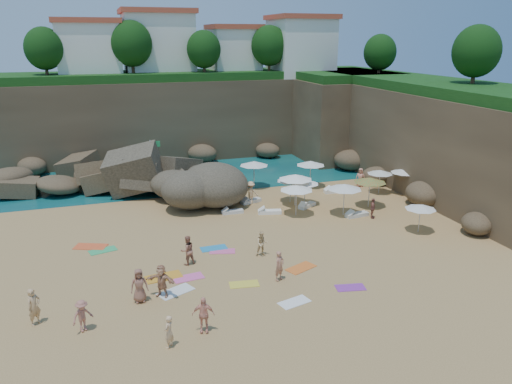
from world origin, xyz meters
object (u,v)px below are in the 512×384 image
object	(u,v)px
parasol_2	(311,163)
lounger_0	(232,212)
parasol_0	(295,177)
person_stand_2	(251,193)
person_stand_0	(34,307)
person_stand_5	(194,183)
person_stand_4	(360,177)
rock_outcrop	(170,198)
person_stand_3	(373,208)
flag_pole	(153,158)
person_stand_1	(187,250)
parasol_1	(254,163)
person_stand_6	(169,332)

from	to	relation	value
parasol_2	lounger_0	world-z (taller)	parasol_2
parasol_0	person_stand_2	world-z (taller)	parasol_0
person_stand_0	person_stand_5	xyz separation A→B (m)	(10.60, 17.09, -0.06)
person_stand_4	person_stand_2	bearing A→B (deg)	-138.71
parasol_2	lounger_0	distance (m)	9.36
lounger_0	parasol_0	bearing A→B (deg)	4.52
rock_outcrop	person_stand_0	world-z (taller)	person_stand_0
person_stand_2	person_stand_4	xyz separation A→B (m)	(10.23, 1.41, -0.07)
lounger_0	person_stand_3	xyz separation A→B (m)	(9.11, -4.03, 0.61)
parasol_2	parasol_0	bearing A→B (deg)	-126.92
flag_pole	lounger_0	distance (m)	9.23
person_stand_1	person_stand_3	bearing A→B (deg)	177.76
person_stand_4	person_stand_5	distance (m)	14.06
parasol_1	person_stand_0	size ratio (longest dim) A/B	1.40
parasol_1	person_stand_5	bearing A→B (deg)	179.70
parasol_2	lounger_0	xyz separation A→B (m)	(-8.06, -4.34, -1.98)
person_stand_0	parasol_0	bearing A→B (deg)	-8.91
parasol_1	rock_outcrop	bearing A→B (deg)	-173.74
rock_outcrop	person_stand_3	world-z (taller)	rock_outcrop
rock_outcrop	person_stand_2	xyz separation A→B (m)	(5.75, -3.17, 0.87)
parasol_0	parasol_2	distance (m)	5.12
parasol_2	person_stand_5	xyz separation A→B (m)	(-9.69, 1.39, -1.29)
person_stand_2	rock_outcrop	bearing A→B (deg)	2.42
lounger_0	person_stand_1	size ratio (longest dim) A/B	0.91
person_stand_3	person_stand_0	bearing A→B (deg)	135.99
person_stand_2	person_stand_6	bearing A→B (deg)	93.47
parasol_2	person_stand_5	size ratio (longest dim) A/B	1.49
person_stand_2	person_stand_3	xyz separation A→B (m)	(7.16, -5.77, -0.14)
rock_outcrop	person_stand_5	world-z (taller)	rock_outcrop
person_stand_2	person_stand_1	bearing A→B (deg)	85.37
parasol_2	person_stand_0	xyz separation A→B (m)	(-20.29, -15.70, -1.23)
flag_pole	person_stand_0	xyz separation A→B (m)	(-7.60, -18.91, -1.84)
person_stand_3	person_stand_5	world-z (taller)	person_stand_5
person_stand_2	person_stand_6	xyz separation A→B (m)	(-8.80, -16.67, -0.15)
person_stand_5	rock_outcrop	bearing A→B (deg)	-178.47
parasol_1	person_stand_0	bearing A→B (deg)	-132.65
rock_outcrop	parasol_1	distance (m)	7.61
lounger_0	person_stand_0	world-z (taller)	person_stand_0
parasol_2	person_stand_6	world-z (taller)	parasol_2
lounger_0	person_stand_1	distance (m)	8.76
parasol_2	person_stand_6	distance (m)	24.40
person_stand_0	person_stand_6	size ratio (longest dim) A/B	1.20
parasol_0	parasol_1	xyz separation A→B (m)	(-1.50, 5.45, -0.13)
parasol_1	person_stand_4	size ratio (longest dim) A/B	1.51
parasol_2	person_stand_2	distance (m)	6.75
flag_pole	person_stand_4	world-z (taller)	flag_pole
person_stand_3	person_stand_5	size ratio (longest dim) A/B	0.90
flag_pole	person_stand_3	distance (m)	18.09
person_stand_3	person_stand_1	bearing A→B (deg)	130.73
person_stand_1	parasol_0	bearing A→B (deg)	-157.52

